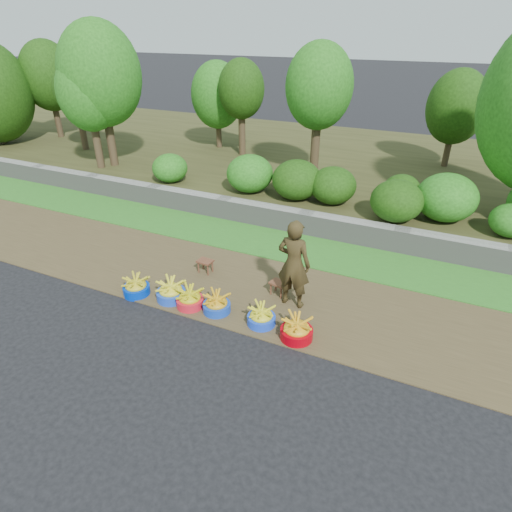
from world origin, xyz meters
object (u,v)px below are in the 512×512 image
at_px(vendor_woman, 294,264).
at_px(basin_d, 217,304).
at_px(basin_f, 297,330).
at_px(stool_left, 205,263).
at_px(stool_right, 278,285).
at_px(basin_e, 261,317).
at_px(basin_b, 171,292).
at_px(basin_a, 136,287).
at_px(basin_c, 190,299).

bearing_deg(vendor_woman, basin_d, 37.53).
height_order(basin_f, stool_left, basin_f).
distance_m(basin_d, stool_right, 1.24).
xyz_separation_m(stool_left, stool_right, (1.67, -0.13, -0.00)).
bearing_deg(basin_e, basin_b, -179.13).
bearing_deg(basin_f, basin_b, 178.39).
xyz_separation_m(basin_a, basin_e, (2.52, 0.15, -0.00)).
relative_size(basin_d, basin_f, 0.93).
bearing_deg(basin_e, vendor_woman, 71.46).
distance_m(basin_c, basin_e, 1.38).
bearing_deg(basin_c, basin_a, -175.69).
xyz_separation_m(basin_c, basin_e, (1.38, 0.07, -0.00)).
xyz_separation_m(basin_a, basin_c, (1.14, 0.09, 0.00)).
distance_m(basin_c, stool_right, 1.65).
bearing_deg(vendor_woman, basin_a, 21.29).
xyz_separation_m(basin_c, stool_right, (1.30, 1.01, 0.07)).
relative_size(basin_b, stool_right, 1.54).
xyz_separation_m(basin_a, basin_d, (1.65, 0.15, -0.00)).
height_order(basin_b, stool_left, basin_b).
height_order(basin_d, vendor_woman, vendor_woman).
height_order(basin_b, stool_right, basin_b).
height_order(basin_a, vendor_woman, vendor_woman).
bearing_deg(basin_f, stool_right, 125.56).
bearing_deg(stool_right, stool_left, 175.38).
bearing_deg(basin_d, vendor_woman, 34.76).
bearing_deg(basin_f, stool_left, 153.95).
relative_size(basin_e, vendor_woman, 0.29).
bearing_deg(basin_e, stool_left, 148.19).
height_order(basin_c, basin_f, basin_f).
distance_m(basin_a, basin_d, 1.66).
bearing_deg(stool_left, vendor_woman, -8.58).
xyz_separation_m(basin_d, basin_e, (0.87, 0.00, -0.00)).
bearing_deg(basin_f, basin_a, -179.04).
bearing_deg(basin_d, basin_c, -173.14).
bearing_deg(basin_b, basin_e, 0.87).
bearing_deg(basin_b, basin_c, -4.93).
height_order(basin_e, stool_right, basin_e).
xyz_separation_m(stool_left, vendor_woman, (2.01, -0.30, 0.61)).
height_order(basin_e, vendor_woman, vendor_woman).
relative_size(basin_b, basin_d, 1.09).
distance_m(stool_right, vendor_woman, 0.72).
xyz_separation_m(basin_e, stool_left, (-1.74, 1.08, 0.07)).
distance_m(basin_e, basin_f, 0.68).
relative_size(stool_left, stool_right, 0.92).
xyz_separation_m(basin_c, stool_left, (-0.36, 1.15, 0.07)).
bearing_deg(basin_a, basin_d, 5.11).
relative_size(basin_e, stool_right, 1.38).
xyz_separation_m(basin_f, stool_left, (-2.41, 1.18, 0.06)).
xyz_separation_m(basin_a, basin_b, (0.70, 0.12, 0.01)).
height_order(stool_right, vendor_woman, vendor_woman).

